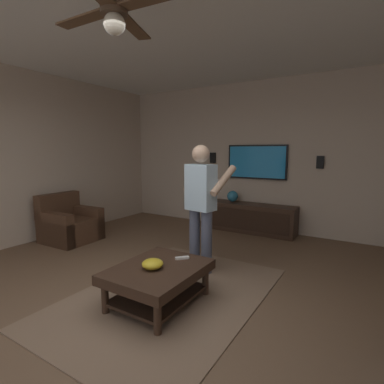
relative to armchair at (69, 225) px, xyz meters
name	(u,v)px	position (x,y,z in m)	size (l,w,h in m)	color
ground_plane	(131,317)	(-1.23, -2.60, -0.28)	(8.92, 8.92, 0.00)	brown
wall_back_tv	(263,157)	(2.54, -2.60, 1.17)	(0.10, 6.42, 2.90)	#BCA893
area_rug	(170,295)	(-0.70, -2.67, -0.27)	(2.64, 1.80, 0.01)	#7A604C
armchair	(69,225)	(0.00, 0.00, 0.00)	(0.83, 0.84, 0.82)	#472D1E
coffee_table	(158,276)	(-0.90, -2.67, 0.02)	(1.00, 0.80, 0.40)	#332116
media_console	(251,218)	(2.20, -2.50, 0.00)	(0.45, 1.70, 0.55)	#332116
tv	(257,162)	(2.44, -2.50, 1.07)	(0.05, 1.18, 0.66)	black
person_standing	(202,201)	(0.06, -2.62, 0.65)	(0.60, 0.60, 1.64)	#4C5166
bowl	(153,264)	(-0.96, -2.65, 0.17)	(0.21, 0.21, 0.10)	gold
remote_white	(182,258)	(-0.59, -2.76, 0.13)	(0.15, 0.04, 0.02)	white
vase_round	(233,196)	(2.26, -2.09, 0.38)	(0.22, 0.22, 0.22)	teal
wall_speaker_left	(320,162)	(2.46, -3.65, 1.09)	(0.06, 0.12, 0.22)	black
wall_speaker_right	(213,158)	(2.46, -1.53, 1.14)	(0.06, 0.12, 0.22)	black
ceiling_fan	(114,14)	(-1.47, -2.76, 2.29)	(1.17, 1.20, 0.46)	#4C3828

